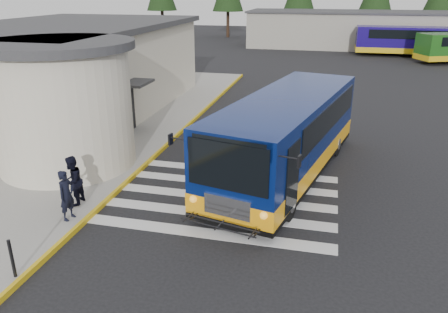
% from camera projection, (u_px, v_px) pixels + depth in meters
% --- Properties ---
extents(ground, '(140.00, 140.00, 0.00)m').
position_uv_depth(ground, '(238.00, 189.00, 15.67)').
color(ground, black).
rests_on(ground, ground).
extents(sidewalk, '(10.00, 34.00, 0.15)m').
position_uv_depth(sidewalk, '(74.00, 134.00, 21.24)').
color(sidewalk, gray).
rests_on(sidewalk, ground).
extents(curb_strip, '(0.12, 34.00, 0.16)m').
position_uv_depth(curb_strip, '(170.00, 142.00, 20.16)').
color(curb_strip, gold).
rests_on(curb_strip, ground).
extents(station_building, '(12.70, 18.70, 4.80)m').
position_uv_depth(station_building, '(67.00, 71.00, 23.38)').
color(station_building, beige).
rests_on(station_building, ground).
extents(crosswalk, '(8.00, 5.35, 0.01)m').
position_uv_depth(crosswalk, '(219.00, 197.00, 15.06)').
color(crosswalk, silver).
rests_on(crosswalk, ground).
extents(depot_building, '(26.40, 8.40, 4.20)m').
position_uv_depth(depot_building, '(360.00, 30.00, 51.66)').
color(depot_building, gray).
rests_on(depot_building, ground).
extents(transit_bus, '(5.54, 11.18, 3.06)m').
position_uv_depth(transit_bus, '(286.00, 139.00, 16.35)').
color(transit_bus, '#071755').
rests_on(transit_bus, ground).
extents(pedestrian_a, '(0.47, 0.63, 1.58)m').
position_uv_depth(pedestrian_a, '(67.00, 195.00, 13.08)').
color(pedestrian_a, black).
rests_on(pedestrian_a, sidewalk).
extents(pedestrian_b, '(0.66, 0.83, 1.65)m').
position_uv_depth(pedestrian_b, '(72.00, 181.00, 13.96)').
color(pedestrian_b, black).
rests_on(pedestrian_b, sidewalk).
extents(bollard, '(0.08, 0.08, 1.02)m').
position_uv_depth(bollard, '(12.00, 259.00, 10.50)').
color(bollard, black).
rests_on(bollard, sidewalk).
extents(far_bus_a, '(9.97, 2.82, 2.57)m').
position_uv_depth(far_bus_a, '(406.00, 40.00, 45.38)').
color(far_bus_a, '#16085E').
rests_on(far_bus_a, ground).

